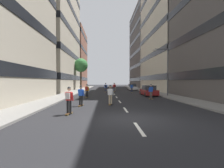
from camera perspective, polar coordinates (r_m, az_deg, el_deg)
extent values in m
plane|color=black|center=(33.23, 0.31, -2.73)|extent=(141.86, 141.86, 0.00)
cube|color=gray|center=(36.62, -11.57, -2.30)|extent=(2.64, 65.02, 0.14)
cube|color=gray|center=(37.22, 11.57, -2.25)|extent=(2.64, 65.02, 0.14)
cube|color=silver|center=(7.92, 9.05, -14.57)|extent=(0.16, 2.20, 0.01)
cube|color=silver|center=(12.75, 4.57, -8.62)|extent=(0.16, 2.20, 0.01)
cube|color=silver|center=(17.67, 2.62, -5.94)|extent=(0.16, 2.20, 0.01)
cube|color=silver|center=(22.63, 1.53, -4.43)|extent=(0.16, 2.20, 0.01)
cube|color=silver|center=(27.61, 0.84, -3.47)|extent=(0.16, 2.20, 0.01)
cube|color=silver|center=(32.59, 0.36, -2.79)|extent=(0.16, 2.20, 0.01)
cube|color=silver|center=(37.57, 0.00, -2.30)|extent=(0.16, 2.20, 0.01)
cube|color=silver|center=(42.56, -0.27, -1.92)|extent=(0.16, 2.20, 0.01)
cube|color=silver|center=(47.55, -0.48, -1.62)|extent=(0.16, 2.20, 0.01)
cube|color=silver|center=(52.55, -0.65, -1.38)|extent=(0.16, 2.20, 0.01)
cube|color=silver|center=(57.54, -0.80, -1.18)|extent=(0.16, 2.20, 0.01)
cube|color=silver|center=(62.54, -0.92, -1.01)|extent=(0.16, 2.20, 0.01)
cube|color=#B2A893|center=(42.53, -24.52, 14.88)|extent=(16.63, 21.12, 24.87)
cube|color=black|center=(41.27, -24.43, 2.05)|extent=(16.75, 21.24, 1.10)
cube|color=black|center=(41.67, -24.48, 8.90)|extent=(16.75, 21.24, 1.10)
cube|color=black|center=(42.65, -24.52, 15.53)|extent=(16.75, 21.24, 1.10)
cube|color=black|center=(44.17, -24.57, 21.78)|extent=(16.75, 21.24, 1.10)
cube|color=brown|center=(62.40, -16.87, 8.00)|extent=(16.63, 17.69, 19.69)
cube|color=black|center=(61.92, -16.84, 1.66)|extent=(16.75, 17.81, 1.10)
cube|color=black|center=(62.18, -16.86, 6.20)|extent=(16.75, 17.81, 1.10)
cube|color=black|center=(62.83, -16.88, 10.67)|extent=(16.75, 17.81, 1.10)
cube|color=black|center=(63.85, -16.90, 15.03)|extent=(16.75, 17.81, 1.10)
cube|color=#BCB29E|center=(44.30, 23.71, 17.34)|extent=(16.63, 22.14, 29.38)
cube|color=black|center=(42.49, 23.60, 1.96)|extent=(16.75, 22.26, 1.10)
cube|color=black|center=(42.87, 23.64, 8.51)|extent=(16.75, 22.26, 1.10)
cube|color=black|center=(43.79, 23.69, 14.88)|extent=(16.75, 22.26, 1.10)
cube|color=black|center=(45.23, 23.73, 20.91)|extent=(16.75, 22.26, 1.10)
cube|color=#4C4744|center=(63.77, 14.95, 11.22)|extent=(16.63, 22.12, 27.09)
cube|color=black|center=(62.74, 14.90, 1.44)|extent=(16.75, 22.24, 1.10)
cube|color=black|center=(62.95, 14.92, 5.55)|extent=(16.75, 22.24, 1.10)
cube|color=black|center=(63.47, 14.94, 9.61)|extent=(16.75, 22.24, 1.10)
cube|color=black|center=(64.31, 14.96, 13.59)|extent=(16.75, 22.24, 1.10)
cube|color=black|center=(65.45, 14.97, 17.45)|extent=(16.75, 22.24, 1.10)
cube|color=black|center=(66.88, 14.99, 21.16)|extent=(16.75, 22.24, 1.10)
cube|color=silver|center=(40.73, 6.74, -1.31)|extent=(1.80, 4.40, 0.70)
cube|color=#2D3338|center=(40.56, 6.77, -0.38)|extent=(1.60, 2.10, 0.64)
cylinder|color=black|center=(42.05, 5.35, -1.53)|extent=(0.22, 0.64, 0.64)
cylinder|color=black|center=(42.29, 7.50, -1.52)|extent=(0.22, 0.64, 0.64)
cylinder|color=black|center=(39.18, 5.91, -1.71)|extent=(0.22, 0.64, 0.64)
cylinder|color=black|center=(39.44, 8.22, -1.70)|extent=(0.22, 0.64, 0.64)
cube|color=maroon|center=(25.53, 12.22, -2.66)|extent=(1.80, 4.40, 0.70)
cube|color=#2D3338|center=(25.36, 12.31, -1.17)|extent=(1.60, 2.10, 0.64)
cylinder|color=black|center=(26.77, 9.78, -2.94)|extent=(0.22, 0.64, 0.64)
cylinder|color=black|center=(27.15, 13.09, -2.89)|extent=(0.22, 0.64, 0.64)
cylinder|color=black|center=(23.95, 11.23, -3.40)|extent=(0.22, 0.64, 0.64)
cylinder|color=black|center=(24.37, 14.90, -3.34)|extent=(0.22, 0.64, 0.64)
cylinder|color=#4C3823|center=(41.89, -10.40, 1.43)|extent=(0.36, 0.36, 4.71)
sphere|color=#387A3D|center=(42.06, -10.41, 6.23)|extent=(3.33, 3.33, 3.33)
cylinder|color=#3F3F44|center=(24.74, 18.21, 3.83)|extent=(0.16, 0.16, 6.50)
cylinder|color=#3F3F44|center=(24.80, 16.26, 11.16)|extent=(1.80, 0.10, 0.10)
ellipsoid|color=silver|center=(24.51, 14.23, 10.94)|extent=(0.50, 0.30, 0.24)
cube|color=brown|center=(33.14, -2.12, -2.60)|extent=(0.38, 0.92, 0.02)
cylinder|color=#D8BF4C|center=(33.46, -2.01, -2.64)|extent=(0.19, 0.11, 0.07)
cylinder|color=#D8BF4C|center=(32.83, -2.24, -2.71)|extent=(0.19, 0.11, 0.07)
cylinder|color=#2D334C|center=(33.14, -2.28, -1.88)|extent=(0.17, 0.17, 0.80)
cylinder|color=#2D334C|center=(33.10, -1.97, -1.89)|extent=(0.17, 0.17, 0.80)
cube|color=blue|center=(33.09, -2.12, -0.72)|extent=(0.35, 0.26, 0.55)
cylinder|color=blue|center=(33.19, -2.48, -0.76)|extent=(0.14, 0.24, 0.55)
cylinder|color=blue|center=(33.10, -1.73, -0.76)|extent=(0.14, 0.24, 0.55)
sphere|color=#997051|center=(33.10, -2.12, 0.07)|extent=(0.22, 0.22, 0.22)
sphere|color=black|center=(33.10, -2.12, 0.16)|extent=(0.21, 0.21, 0.21)
cube|color=black|center=(32.92, -2.19, -0.67)|extent=(0.29, 0.21, 0.40)
cube|color=brown|center=(36.28, 0.89, -2.29)|extent=(0.29, 0.92, 0.02)
cylinder|color=#D8BF4C|center=(36.60, 0.91, -2.34)|extent=(0.19, 0.09, 0.07)
cylinder|color=#D8BF4C|center=(35.97, 0.87, -2.39)|extent=(0.19, 0.09, 0.07)
cylinder|color=tan|center=(36.26, 0.75, -1.64)|extent=(0.15, 0.15, 0.80)
cylinder|color=tan|center=(36.26, 1.03, -1.64)|extent=(0.15, 0.15, 0.80)
cube|color=red|center=(36.24, 0.89, -0.57)|extent=(0.34, 0.23, 0.55)
cylinder|color=red|center=(36.30, 0.55, -0.61)|extent=(0.11, 0.24, 0.55)
cylinder|color=red|center=(36.28, 1.24, -0.62)|extent=(0.11, 0.24, 0.55)
sphere|color=beige|center=(36.25, 0.89, 0.15)|extent=(0.22, 0.22, 0.22)
sphere|color=black|center=(36.25, 0.89, 0.22)|extent=(0.21, 0.21, 0.21)
cube|color=brown|center=(34.65, 0.68, -2.44)|extent=(0.24, 0.91, 0.02)
cylinder|color=#D8BF4C|center=(34.97, 0.63, -2.49)|extent=(0.18, 0.08, 0.07)
cylinder|color=#D8BF4C|center=(34.34, 0.74, -2.55)|extent=(0.18, 0.08, 0.07)
cylinder|color=#2D334C|center=(34.62, 0.54, -1.76)|extent=(0.15, 0.15, 0.80)
cylinder|color=#2D334C|center=(34.64, 0.83, -1.76)|extent=(0.15, 0.15, 0.80)
cube|color=red|center=(34.60, 0.68, -0.64)|extent=(0.33, 0.21, 0.55)
cylinder|color=red|center=(34.63, 0.31, -0.69)|extent=(0.10, 0.23, 0.55)
cylinder|color=red|center=(34.68, 1.04, -0.69)|extent=(0.10, 0.23, 0.55)
sphere|color=beige|center=(34.61, 0.68, 0.11)|extent=(0.22, 0.22, 0.22)
sphere|color=black|center=(34.61, 0.68, 0.19)|extent=(0.21, 0.21, 0.21)
cube|color=#A52626|center=(34.42, 0.71, -0.60)|extent=(0.27, 0.17, 0.40)
cube|color=brown|center=(14.74, -10.42, -7.03)|extent=(0.42, 0.92, 0.02)
cylinder|color=#D8BF4C|center=(15.04, -9.95, -7.05)|extent=(0.19, 0.11, 0.07)
cylinder|color=#D8BF4C|center=(14.45, -10.91, -7.38)|extent=(0.19, 0.11, 0.07)
cylinder|color=black|center=(14.72, -10.75, -5.42)|extent=(0.17, 0.17, 0.80)
cylinder|color=black|center=(14.65, -10.10, -5.45)|extent=(0.17, 0.17, 0.80)
cube|color=blue|center=(14.63, -10.43, -2.81)|extent=(0.36, 0.27, 0.55)
cylinder|color=blue|center=(14.76, -11.15, -2.88)|extent=(0.14, 0.24, 0.55)
cylinder|color=blue|center=(14.60, -9.56, -2.92)|extent=(0.14, 0.24, 0.55)
sphere|color=#997051|center=(14.63, -10.41, -1.03)|extent=(0.22, 0.22, 0.22)
sphere|color=black|center=(14.62, -10.41, -0.83)|extent=(0.21, 0.21, 0.21)
cube|color=brown|center=(15.31, -0.55, -6.71)|extent=(0.40, 0.92, 0.02)
cylinder|color=#D8BF4C|center=(15.63, -0.31, -6.73)|extent=(0.19, 0.11, 0.07)
cylinder|color=#D8BF4C|center=(15.01, -0.80, -7.05)|extent=(0.19, 0.11, 0.07)
cylinder|color=tan|center=(15.28, -0.89, -5.17)|extent=(0.17, 0.17, 0.80)
cylinder|color=tan|center=(15.25, -0.22, -5.19)|extent=(0.17, 0.17, 0.80)
cube|color=white|center=(15.21, -0.56, -2.65)|extent=(0.36, 0.27, 0.55)
cylinder|color=white|center=(15.30, -1.32, -2.73)|extent=(0.14, 0.24, 0.55)
cylinder|color=white|center=(15.21, 0.30, -2.75)|extent=(0.14, 0.24, 0.55)
sphere|color=tan|center=(15.20, -0.54, -0.94)|extent=(0.22, 0.22, 0.22)
sphere|color=black|center=(15.20, -0.54, -0.75)|extent=(0.21, 0.21, 0.21)
cube|color=brown|center=(32.21, 6.64, -2.70)|extent=(0.36, 0.92, 0.02)
cylinder|color=#D8BF4C|center=(32.54, 6.66, -2.75)|extent=(0.19, 0.10, 0.07)
cylinder|color=#D8BF4C|center=(31.90, 6.63, -2.82)|extent=(0.19, 0.10, 0.07)
cylinder|color=#2D334C|center=(32.19, 6.49, -1.97)|extent=(0.16, 0.16, 0.80)
cylinder|color=#2D334C|center=(32.19, 6.81, -1.97)|extent=(0.16, 0.16, 0.80)
cube|color=blue|center=(32.16, 6.65, -0.77)|extent=(0.35, 0.26, 0.55)
cylinder|color=blue|center=(32.22, 6.26, -0.82)|extent=(0.13, 0.24, 0.55)
cylinder|color=blue|center=(32.21, 7.04, -0.82)|extent=(0.13, 0.24, 0.55)
sphere|color=#997051|center=(32.17, 6.65, 0.04)|extent=(0.22, 0.22, 0.22)
sphere|color=black|center=(32.17, 6.65, 0.13)|extent=(0.21, 0.21, 0.21)
cube|color=brown|center=(11.29, -14.25, -9.49)|extent=(0.36, 0.92, 0.02)
cylinder|color=#D8BF4C|center=(11.59, -13.64, -9.45)|extent=(0.19, 0.10, 0.07)
cylinder|color=#D8BF4C|center=(11.01, -14.90, -10.01)|extent=(0.19, 0.10, 0.07)
cylinder|color=black|center=(11.26, -14.69, -7.40)|extent=(0.16, 0.16, 0.80)
cylinder|color=black|center=(11.19, -13.83, -7.45)|extent=(0.16, 0.16, 0.80)
cube|color=red|center=(11.15, -14.27, -3.99)|extent=(0.35, 0.26, 0.55)
cylinder|color=red|center=(11.28, -15.21, -4.07)|extent=(0.13, 0.24, 0.55)
cylinder|color=red|center=(11.11, -13.12, -4.14)|extent=(0.13, 0.24, 0.55)
sphere|color=tan|center=(11.14, -14.24, -1.65)|extent=(0.22, 0.22, 0.22)
sphere|color=black|center=(11.13, -14.25, -1.39)|extent=(0.21, 0.21, 0.21)
cube|color=beige|center=(10.98, -14.64, -3.91)|extent=(0.29, 0.21, 0.40)
cube|color=brown|center=(20.45, 12.99, -4.81)|extent=(0.38, 0.92, 0.02)
cylinder|color=#D8BF4C|center=(20.74, 12.59, -4.86)|extent=(0.19, 0.10, 0.07)
cylinder|color=#D8BF4C|center=(20.17, 13.40, -5.03)|extent=(0.19, 0.10, 0.07)
cylinder|color=#594C47|center=(20.37, 12.77, -3.67)|extent=(0.17, 0.17, 0.80)
cylinder|color=#594C47|center=(20.45, 13.22, -3.65)|extent=(0.17, 0.17, 0.80)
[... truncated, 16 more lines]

